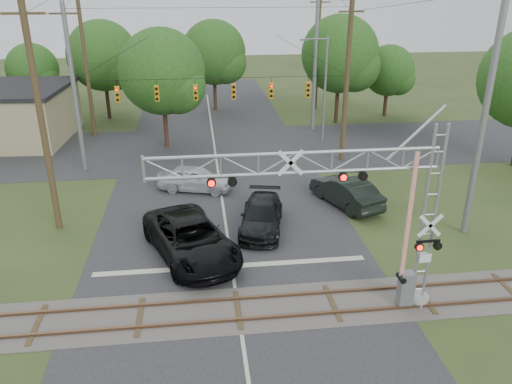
{
  "coord_description": "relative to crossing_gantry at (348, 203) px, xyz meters",
  "views": [
    {
      "loc": [
        -1.32,
        -15.08,
        12.55
      ],
      "look_at": [
        1.41,
        7.5,
        2.96
      ],
      "focal_mm": 35.0,
      "sensor_mm": 36.0,
      "label": 1
    }
  ],
  "objects": [
    {
      "name": "suv_dark",
      "position": [
        3.19,
        10.21,
        -3.94
      ],
      "size": [
        3.62,
        5.59,
        1.74
      ],
      "primitive_type": "imported",
      "rotation": [
        0.0,
        0.0,
        3.51
      ],
      "color": "black",
      "rests_on": "ground"
    },
    {
      "name": "streetlight",
      "position": [
        4.81,
        23.23,
        0.01
      ],
      "size": [
        2.3,
        0.24,
        8.62
      ],
      "color": "gray",
      "rests_on": "ground"
    },
    {
      "name": "pickup_black",
      "position": [
        -6.13,
        5.12,
        -3.84
      ],
      "size": [
        5.44,
        7.65,
        1.94
      ],
      "primitive_type": "imported",
      "rotation": [
        0.0,
        0.0,
        0.36
      ],
      "color": "black",
      "rests_on": "ground"
    },
    {
      "name": "ground",
      "position": [
        -4.23,
        -1.63,
        -4.81
      ],
      "size": [
        160.0,
        160.0,
        0.0
      ],
      "primitive_type": "plane",
      "color": "#2F401D",
      "rests_on": "ground"
    },
    {
      "name": "utility_poles",
      "position": [
        -1.4,
        20.84,
        1.63
      ],
      "size": [
        25.18,
        29.47,
        13.82
      ],
      "color": "#3C2F1B",
      "rests_on": "ground"
    },
    {
      "name": "sedan_silver",
      "position": [
        -5.87,
        13.66,
        -4.0
      ],
      "size": [
        5.11,
        3.14,
        1.62
      ],
      "primitive_type": "imported",
      "rotation": [
        0.0,
        0.0,
        1.29
      ],
      "color": "silver",
      "rests_on": "ground"
    },
    {
      "name": "road_cross",
      "position": [
        -4.23,
        22.37,
        -4.8
      ],
      "size": [
        90.0,
        12.0,
        0.02
      ],
      "primitive_type": "cube",
      "color": "#252527",
      "rests_on": "ground"
    },
    {
      "name": "crossing_gantry",
      "position": [
        0.0,
        0.0,
        0.0
      ],
      "size": [
        11.43,
        1.0,
        7.79
      ],
      "color": "gray",
      "rests_on": "ground"
    },
    {
      "name": "railroad_track",
      "position": [
        -4.23,
        0.37,
        -4.78
      ],
      "size": [
        90.0,
        3.2,
        0.17
      ],
      "color": "#4E4A44",
      "rests_on": "ground"
    },
    {
      "name": "traffic_signal_span",
      "position": [
        -3.32,
        18.37,
        0.89
      ],
      "size": [
        19.34,
        0.36,
        11.5
      ],
      "color": "gray",
      "rests_on": "ground"
    },
    {
      "name": "treeline",
      "position": [
        -2.17,
        28.43,
        1.09
      ],
      "size": [
        53.36,
        26.95,
        10.01
      ],
      "color": "#372319",
      "rests_on": "ground"
    },
    {
      "name": "road_main",
      "position": [
        -4.23,
        8.37,
        -4.8
      ],
      "size": [
        14.0,
        90.0,
        0.02
      ],
      "primitive_type": "cube",
      "color": "#252527",
      "rests_on": "ground"
    },
    {
      "name": "car_dark",
      "position": [
        -2.3,
        7.66,
        -4.04
      ],
      "size": [
        3.23,
        5.66,
        1.55
      ],
      "primitive_type": "imported",
      "rotation": [
        0.0,
        0.0,
        -0.21
      ],
      "color": "black",
      "rests_on": "ground"
    }
  ]
}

